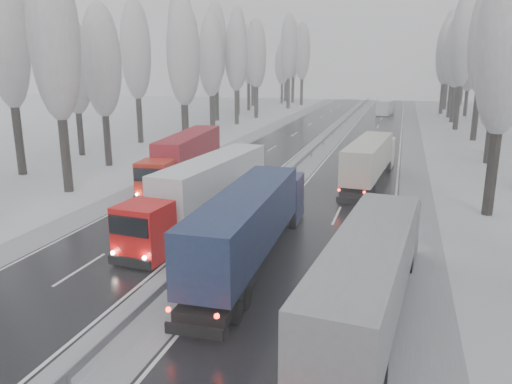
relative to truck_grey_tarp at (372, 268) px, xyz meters
The scene contains 49 objects.
carriageway_right 19.61m from the truck_grey_tarp, 98.68° to the left, with size 7.50×200.00×0.03m, color black.
carriageway_left 23.59m from the truck_grey_tarp, 124.91° to the left, with size 7.50×200.00×0.03m, color black.
median_slush 21.05m from the truck_grey_tarp, 113.04° to the left, with size 3.00×200.00×0.04m, color #A4A6AB.
shoulder_right 19.49m from the truck_grey_tarp, 84.05° to the left, with size 2.40×200.00×0.04m, color #A4A6AB.
shoulder_left 26.72m from the truck_grey_tarp, 133.68° to the left, with size 2.40×200.00×0.04m, color #A4A6AB.
median_guardrail 20.98m from the truck_grey_tarp, 113.05° to the left, with size 0.12×200.00×0.76m.
tree_18 19.43m from the truck_grey_tarp, 68.82° to the left, with size 3.60×3.60×16.58m.
tree_22 36.85m from the truck_grey_tarp, 75.79° to the left, with size 3.60×3.60×15.86m.
tree_24 42.87m from the truck_grey_tarp, 76.45° to the left, with size 3.60×3.60×20.49m.
tree_26 52.34m from the truck_grey_tarp, 79.49° to the left, with size 3.60×3.60×18.78m.
tree_28 62.63m from the truck_grey_tarp, 82.42° to the left, with size 3.60×3.60×19.62m.
tree_30 72.06m from the truck_grey_tarp, 83.27° to the left, with size 3.60×3.60×17.86m.
tree_31 76.94m from the truck_grey_tarp, 79.21° to the left, with size 3.60×3.60×18.58m.
tree_32 79.44m from the truck_grey_tarp, 83.86° to the left, with size 3.60×3.60×17.33m.
tree_33 83.58m from the truck_grey_tarp, 82.01° to the left, with size 3.60×3.60×14.33m.
tree_34 86.40m from the truck_grey_tarp, 84.96° to the left, with size 3.60×3.60×17.63m.
tree_35 91.63m from the truck_grey_tarp, 79.41° to the left, with size 3.60×3.60×18.25m.
tree_36 96.44m from the truck_grey_tarp, 84.70° to the left, with size 3.60×3.60×20.23m.
tree_37 101.02m from the truck_grey_tarp, 80.95° to the left, with size 3.60×3.60×16.37m.
tree_38 106.92m from the truck_grey_tarp, 84.32° to the left, with size 3.60×3.60×17.97m.
tree_39 111.10m from the truck_grey_tarp, 83.08° to the left, with size 3.60×3.60×16.19m.
tree_58 28.53m from the truck_grey_tarp, 149.33° to the left, with size 3.60×3.60×17.21m.
tree_59 37.04m from the truck_grey_tarp, 150.09° to the left, with size 3.60×3.60×18.41m.
tree_60 35.75m from the truck_grey_tarp, 137.87° to the left, with size 3.60×3.60×14.84m.
tree_61 42.50m from the truck_grey_tarp, 139.11° to the left, with size 3.60×3.60×13.95m.
tree_62 40.56m from the truck_grey_tarp, 123.86° to the left, with size 3.60×3.60×16.04m.
tree_63 48.44m from the truck_grey_tarp, 129.08° to the left, with size 3.60×3.60×16.88m.
tree_64 50.22m from the truck_grey_tarp, 122.22° to the left, with size 3.60×3.60×15.42m.
tree_65 54.94m from the truck_grey_tarp, 121.56° to the left, with size 3.60×3.60×19.48m.
tree_66 58.45m from the truck_grey_tarp, 117.05° to the left, with size 3.60×3.60×15.23m.
tree_67 62.77m from the truck_grey_tarp, 116.51° to the left, with size 3.60×3.60×17.09m.
tree_68 63.99m from the truck_grey_tarp, 113.00° to the left, with size 3.60×3.60×16.65m.
tree_69 69.80m from the truck_grey_tarp, 115.40° to the left, with size 3.60×3.60×19.35m.
tree_70 73.24m from the truck_grey_tarp, 109.71° to the left, with size 3.60×3.60×17.09m.
tree_71 78.84m from the truck_grey_tarp, 112.00° to the left, with size 3.60×3.60×19.61m.
tree_72 82.74m from the truck_grey_tarp, 109.22° to the left, with size 3.60×3.60×15.11m.
tree_73 87.58m from the truck_grey_tarp, 110.15° to the left, with size 3.60×3.60×17.22m.
tree_74 92.19m from the truck_grey_tarp, 104.71° to the left, with size 3.60×3.60×19.68m.
tree_75 98.58m from the truck_grey_tarp, 109.28° to the left, with size 3.60×3.60×18.60m.
tree_76 100.95m from the truck_grey_tarp, 102.79° to the left, with size 3.60×3.60×18.55m.
tree_77 105.95m from the truck_grey_tarp, 105.28° to the left, with size 3.60×3.60×14.32m.
tree_78 108.20m from the truck_grey_tarp, 103.83° to the left, with size 3.60×3.60×19.55m.
tree_79 112.60m from the truck_grey_tarp, 104.72° to the left, with size 3.60×3.60×17.07m.
truck_grey_tarp is the anchor object (origin of this frame).
truck_blue_box 7.37m from the truck_grey_tarp, 143.04° to the left, with size 2.69×14.90×3.81m.
truck_cream_box 23.01m from the truck_grey_tarp, 93.99° to the left, with size 3.41×14.25×3.63m.
box_truck_distant 79.52m from the truck_grey_tarp, 91.88° to the left, with size 3.11×7.49×2.72m.
truck_red_white 14.37m from the truck_grey_tarp, 136.86° to the left, with size 3.50×14.80×3.77m.
truck_red_red 25.86m from the truck_grey_tarp, 129.37° to the left, with size 3.78×14.61×3.72m.
Camera 1 is at (8.89, -6.66, 9.46)m, focal length 35.00 mm.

